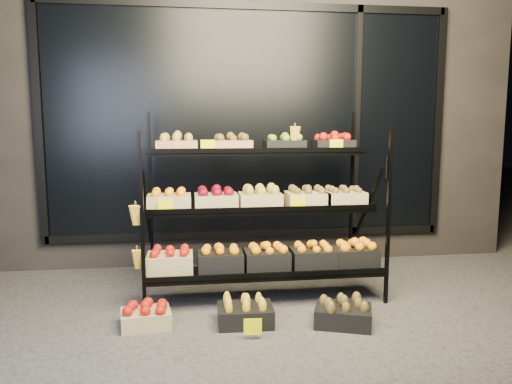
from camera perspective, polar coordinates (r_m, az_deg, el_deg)
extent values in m
plane|color=#514F4C|center=(4.15, 1.93, -14.09)|extent=(24.00, 24.00, 0.00)
cube|color=#2D2826|center=(6.43, -1.96, 9.68)|extent=(6.00, 2.00, 3.50)
cube|color=black|center=(5.41, -0.84, 7.88)|extent=(4.20, 0.04, 2.40)
cube|color=black|center=(5.53, -0.79, -4.77)|extent=(4.30, 0.06, 0.08)
cube|color=black|center=(5.52, -0.84, 20.54)|extent=(4.30, 0.06, 0.08)
cube|color=black|center=(5.56, -23.60, 7.22)|extent=(0.08, 0.06, 2.50)
cube|color=black|center=(6.04, 20.05, 7.41)|extent=(0.08, 0.06, 2.50)
cube|color=black|center=(5.66, 11.44, 7.73)|extent=(0.06, 0.06, 2.50)
cylinder|color=black|center=(5.78, 14.68, 2.67)|extent=(0.02, 0.02, 0.25)
cube|color=black|center=(4.07, -12.87, -3.70)|extent=(0.03, 0.03, 1.50)
cube|color=black|center=(4.39, 14.90, -2.93)|extent=(0.03, 0.03, 1.50)
cube|color=black|center=(5.01, -11.94, -0.57)|extent=(0.03, 0.03, 1.66)
cube|color=black|center=(5.27, 10.89, -0.12)|extent=(0.03, 0.03, 1.66)
cube|color=black|center=(4.39, 1.17, -9.18)|extent=(2.05, 0.42, 0.03)
cube|color=black|center=(4.19, 1.60, -9.52)|extent=(2.05, 0.02, 0.05)
cube|color=black|center=(4.56, 0.60, -2.06)|extent=(2.05, 0.40, 0.03)
cube|color=black|center=(4.37, 0.96, -2.04)|extent=(2.05, 0.02, 0.05)
cube|color=black|center=(4.79, 0.08, 4.46)|extent=(2.05, 0.40, 0.03)
cube|color=black|center=(4.60, 0.41, 4.75)|extent=(2.05, 0.02, 0.05)
cube|color=tan|center=(4.75, -9.03, 5.17)|extent=(0.38, 0.28, 0.11)
ellipsoid|color=gold|center=(4.74, -9.05, 6.20)|extent=(0.32, 0.24, 0.07)
cube|color=tan|center=(4.76, -2.81, 5.27)|extent=(0.38, 0.28, 0.11)
ellipsoid|color=brown|center=(4.76, -2.82, 6.29)|extent=(0.32, 0.24, 0.07)
cube|color=black|center=(4.84, 3.26, 5.31)|extent=(0.38, 0.28, 0.11)
ellipsoid|color=#76A629|center=(4.83, 3.26, 6.31)|extent=(0.32, 0.24, 0.07)
cube|color=black|center=(4.95, 8.79, 5.29)|extent=(0.38, 0.28, 0.11)
ellipsoid|color=red|center=(4.95, 8.81, 6.27)|extent=(0.32, 0.24, 0.07)
cube|color=tan|center=(4.50, -9.87, -1.21)|extent=(0.38, 0.28, 0.14)
ellipsoid|color=#FF970D|center=(4.49, -9.90, 0.05)|extent=(0.32, 0.24, 0.07)
cube|color=tan|center=(4.50, -4.58, -1.11)|extent=(0.38, 0.28, 0.14)
ellipsoid|color=maroon|center=(4.49, -4.60, 0.15)|extent=(0.32, 0.24, 0.07)
cube|color=tan|center=(4.54, 0.49, -1.00)|extent=(0.38, 0.28, 0.14)
ellipsoid|color=gold|center=(4.53, 0.49, 0.25)|extent=(0.32, 0.24, 0.07)
cube|color=tan|center=(4.63, 5.85, -0.88)|extent=(0.38, 0.28, 0.14)
ellipsoid|color=brown|center=(4.61, 5.87, 0.34)|extent=(0.32, 0.24, 0.07)
cube|color=tan|center=(4.72, 9.98, -0.79)|extent=(0.38, 0.28, 0.14)
ellipsoid|color=brown|center=(4.71, 10.01, 0.42)|extent=(0.32, 0.24, 0.07)
cube|color=tan|center=(4.31, -9.78, -8.16)|extent=(0.38, 0.28, 0.18)
ellipsoid|color=red|center=(4.28, -9.82, -6.61)|extent=(0.32, 0.24, 0.07)
cube|color=black|center=(4.32, -4.09, -8.04)|extent=(0.38, 0.28, 0.18)
ellipsoid|color=#FF970D|center=(4.28, -4.11, -6.50)|extent=(0.32, 0.24, 0.07)
cube|color=black|center=(4.36, 1.25, -7.86)|extent=(0.38, 0.28, 0.18)
ellipsoid|color=#FF970D|center=(4.33, 1.25, -6.33)|extent=(0.32, 0.24, 0.07)
cube|color=black|center=(4.44, 6.51, -7.62)|extent=(0.38, 0.28, 0.18)
ellipsoid|color=#FF970D|center=(4.41, 6.53, -6.11)|extent=(0.32, 0.24, 0.07)
cube|color=black|center=(4.55, 11.22, -7.34)|extent=(0.38, 0.28, 0.18)
ellipsoid|color=#FF970D|center=(4.52, 11.26, -5.88)|extent=(0.32, 0.24, 0.07)
ellipsoid|color=yellow|center=(4.06, -13.62, -1.35)|extent=(0.14, 0.08, 0.22)
ellipsoid|color=yellow|center=(4.14, -13.45, -6.29)|extent=(0.14, 0.08, 0.22)
ellipsoid|color=yellow|center=(4.75, 4.47, 7.58)|extent=(0.14, 0.08, 0.22)
cube|color=#F0E800|center=(4.36, -10.30, -1.66)|extent=(0.13, 0.01, 0.12)
cube|color=#F0E800|center=(4.46, 4.88, -1.34)|extent=(0.13, 0.01, 0.12)
cube|color=#F0E800|center=(4.80, 9.17, 5.26)|extent=(0.13, 0.01, 0.12)
cube|color=#F0E800|center=(4.60, -5.53, 5.21)|extent=(0.13, 0.01, 0.12)
cube|color=#F0E800|center=(3.73, -0.38, -15.70)|extent=(0.13, 0.01, 0.12)
cube|color=tan|center=(4.04, -12.49, -13.93)|extent=(0.41, 0.33, 0.13)
ellipsoid|color=red|center=(4.01, -12.53, -12.69)|extent=(0.34, 0.27, 0.07)
cube|color=black|center=(3.99, -1.22, -13.89)|extent=(0.43, 0.33, 0.15)
ellipsoid|color=yellow|center=(3.96, -1.23, -12.51)|extent=(0.36, 0.27, 0.07)
cube|color=black|center=(4.03, 9.93, -13.77)|extent=(0.51, 0.44, 0.15)
ellipsoid|color=brown|center=(4.00, 9.97, -12.40)|extent=(0.43, 0.37, 0.07)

